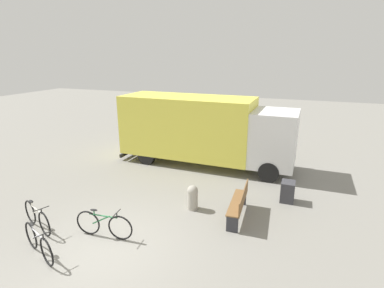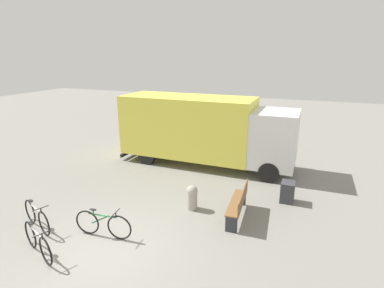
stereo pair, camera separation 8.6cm
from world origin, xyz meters
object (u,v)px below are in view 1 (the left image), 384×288
Objects in this scene: bicycle_middle at (38,242)px; bollard_near_bench at (193,196)px; park_bench at (240,202)px; bicycle_near at (37,217)px; bicycle_far at (104,224)px; utility_box at (288,192)px; delivery_truck at (203,128)px.

bollard_near_bench reaches higher than bicycle_middle.
park_bench reaches higher than bicycle_near.
bicycle_far is 6.11m from utility_box.
bicycle_near is 2.26× the size of utility_box.
bicycle_far is at bearing 31.29° from bicycle_near.
bicycle_middle is at bearing -127.39° from bollard_near_bench.
utility_box is (6.66, 4.37, -0.03)m from bicycle_near.
bicycle_near is 4.65m from bollard_near_bench.
utility_box is (3.91, -2.49, -1.33)m from delivery_truck.
park_bench is 5.63m from bicycle_middle.
bicycle_far reaches higher than utility_box.
utility_box is at bearing 54.72° from bicycle_near.
bollard_near_bench is at bearing 57.02° from bicycle_near.
utility_box is at bearing 65.74° from bicycle_middle.
bicycle_middle is 4.55m from bollard_near_bench.
bicycle_far is 2.40× the size of utility_box.
delivery_truck reaches higher than bicycle_near.
bicycle_middle is at bearing -20.09° from bicycle_near.
bicycle_near is at bearing -110.97° from delivery_truck.
delivery_truck is 4.82m from utility_box.
bicycle_near is (-2.75, -6.85, -1.30)m from delivery_truck.
bicycle_far is at bearing 73.60° from bicycle_middle.
delivery_truck reaches higher than bollard_near_bench.
delivery_truck is 8.06m from bicycle_middle.
bicycle_far is at bearing -126.48° from bollard_near_bench.
delivery_truck is at bearing 104.04° from bollard_near_bench.
bollard_near_bench is at bearing 47.93° from bicycle_far.
bollard_near_bench is at bearing -75.09° from delivery_truck.
park_bench is (2.59, -4.15, -1.16)m from delivery_truck.
bicycle_middle is at bearing 126.53° from park_bench.
bicycle_far is at bearing 122.13° from park_bench.
utility_box is at bearing -31.57° from delivery_truck.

